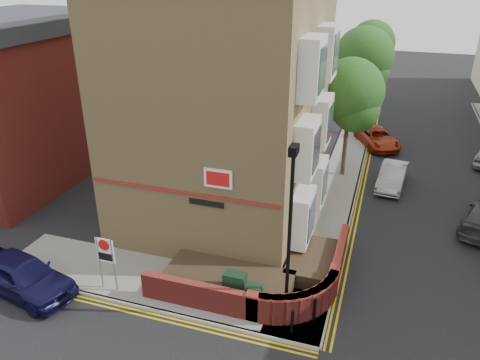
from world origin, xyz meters
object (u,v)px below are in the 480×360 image
(zone_sign, at_px, (106,255))
(utility_cabinet_large, at_px, (235,287))
(silver_car_near, at_px, (392,176))
(navy_hatchback, at_px, (22,275))
(lamppost, at_px, (289,235))

(zone_sign, bearing_deg, utility_cabinet_large, 9.69)
(utility_cabinet_large, bearing_deg, silver_car_near, 67.19)
(zone_sign, distance_m, navy_hatchback, 3.34)
(lamppost, bearing_deg, navy_hatchback, -169.75)
(lamppost, bearing_deg, silver_car_near, 75.38)
(navy_hatchback, bearing_deg, zone_sign, -60.52)
(lamppost, bearing_deg, zone_sign, -173.93)
(utility_cabinet_large, height_order, silver_car_near, utility_cabinet_large)
(zone_sign, distance_m, silver_car_near, 16.19)
(zone_sign, relative_size, navy_hatchback, 0.49)
(utility_cabinet_large, distance_m, navy_hatchback, 7.96)
(navy_hatchback, bearing_deg, silver_car_near, -32.07)
(utility_cabinet_large, distance_m, zone_sign, 4.86)
(utility_cabinet_large, xyz_separation_m, zone_sign, (-4.70, -0.80, 0.92))
(zone_sign, xyz_separation_m, silver_car_near, (9.77, 12.87, -1.02))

